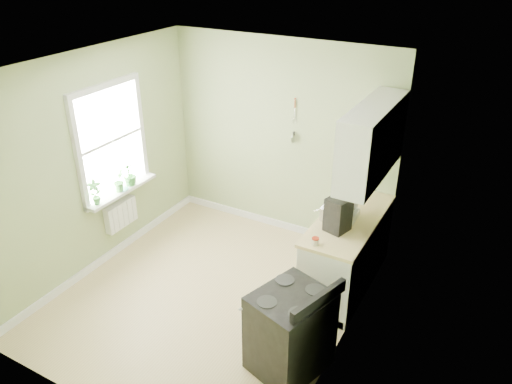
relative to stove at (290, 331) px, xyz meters
The scene contains 21 objects.
floor 1.45m from the stove, 157.91° to the left, with size 3.20×3.60×0.02m, color tan.
ceiling 2.66m from the stove, 157.91° to the left, with size 3.20×3.60×0.02m, color white.
wall_back 2.81m from the stove, 118.75° to the left, with size 3.20×0.02×2.70m, color #A1B279.
wall_left 3.07m from the stove, 169.82° to the left, with size 0.02×3.60×2.70m, color #A1B279.
wall_right 1.10m from the stove, 57.29° to the left, with size 0.02×3.60×2.70m, color #A1B279.
base_cabinets 1.52m from the stove, 89.14° to the left, with size 0.60×1.60×0.87m, color white.
countertop 1.58m from the stove, 89.52° to the left, with size 0.64×1.60×0.04m, color beige.
upper_cabinets 2.15m from the stove, 84.78° to the left, with size 0.35×1.40×0.80m, color white.
window 3.18m from the stove, 164.03° to the left, with size 0.06×1.14×1.44m.
window_sill 2.94m from the stove, 163.64° to the left, with size 0.18×1.14×0.04m, color white.
radiator 2.92m from the stove, 164.75° to the left, with size 0.12×0.50×0.35m, color white.
wall_utensils 2.78m from the stove, 115.11° to the left, with size 0.02×0.14×0.58m.
stove is the anchor object (origin of this frame).
stand_mixer 1.64m from the stove, 90.56° to the left, with size 0.24×0.38×0.45m.
kettle 1.48m from the stove, 99.62° to the left, with size 0.20×0.12×0.20m.
coffee_maker 1.38m from the stove, 91.35° to the left, with size 0.28×0.30×0.39m.
red_tray 2.34m from the stove, 95.62° to the left, with size 0.34×0.34×0.02m, color #AA2410.
jar 0.97m from the stove, 98.14° to the left, with size 0.08×0.08×0.08m.
plant_a 2.87m from the stove, behind, with size 0.17×0.12×0.32m, color #377F31.
plant_b 2.95m from the stove, 164.32° to the left, with size 0.16×0.13×0.29m, color #377F31.
plant_c 3.01m from the stove, 160.61° to the left, with size 0.17×0.17×0.30m, color #377F31.
Camera 1 is at (2.74, -3.83, 3.80)m, focal length 35.00 mm.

